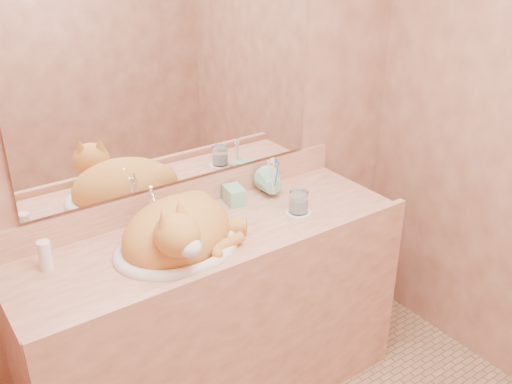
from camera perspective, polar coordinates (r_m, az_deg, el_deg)
wall_back at (r=2.32m, az=-8.14°, el=7.21°), size 2.40×0.02×2.50m
vanity_counter at (r=2.51m, az=-3.95°, el=-12.66°), size 1.60×0.55×0.85m
mirror at (r=2.27m, az=-8.22°, el=10.48°), size 1.30×0.02×0.80m
sink_basin at (r=2.14m, az=-8.02°, el=-4.02°), size 0.55×0.49×0.15m
faucet at (r=2.28m, az=-10.19°, el=-1.82°), size 0.07×0.13×0.18m
cat at (r=2.15m, az=-7.70°, el=-3.68°), size 0.57×0.52×0.26m
soap_dispenser at (r=2.42m, az=-1.73°, el=0.14°), size 0.09×0.09×0.16m
toothbrush_cup at (r=2.50m, az=1.78°, el=0.37°), size 0.16×0.16×0.11m
toothbrushes at (r=2.47m, az=1.80°, el=1.69°), size 0.03×0.03×0.20m
saucer at (r=2.41m, az=4.25°, el=-2.09°), size 0.11×0.11×0.01m
water_glass at (r=2.39m, az=4.29°, el=-0.98°), size 0.08×0.08×0.09m
lotion_bottle at (r=2.15m, az=-20.32°, el=-5.98°), size 0.05×0.05×0.11m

